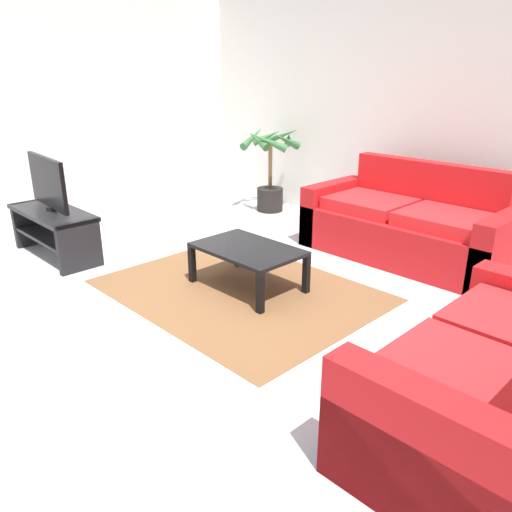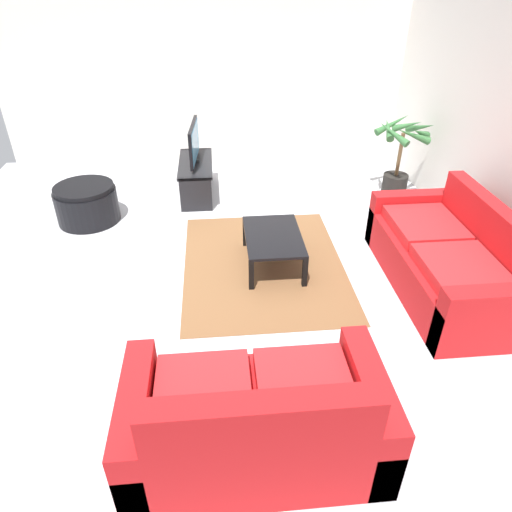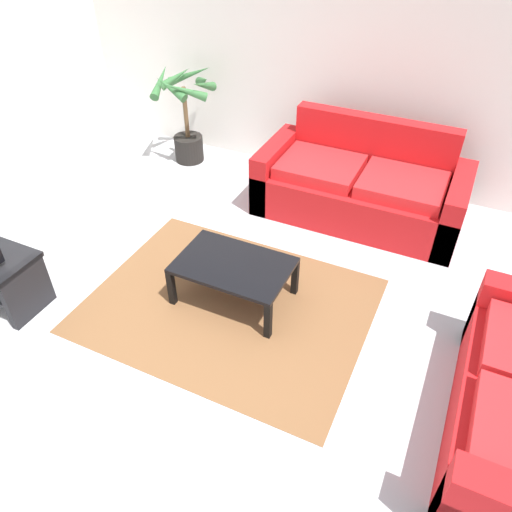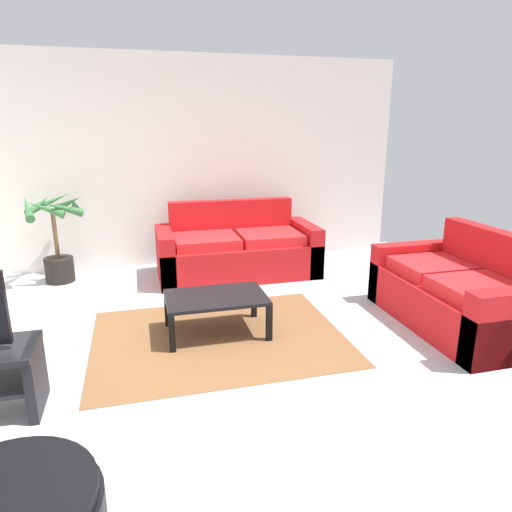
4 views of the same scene
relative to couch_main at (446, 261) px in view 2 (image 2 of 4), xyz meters
The scene contains 10 objects.
ground_plane 2.38m from the couch_main, 104.81° to the right, with size 6.60×6.60×0.00m, color #B2B2B7.
wall_left 4.39m from the couch_main, 147.64° to the right, with size 0.06×6.00×2.70m, color silver.
couch_main is the anchor object (origin of this frame).
couch_loveseat 2.63m from the couch_main, 50.35° to the right, with size 0.90×1.65×0.90m.
tv_stand 3.46m from the couch_main, 134.55° to the right, with size 1.10×0.45×0.47m.
tv 3.49m from the couch_main, 134.58° to the right, with size 0.85×0.11×0.52m.
coffee_table 1.72m from the couch_main, 108.74° to the right, with size 0.89×0.58×0.36m.
area_rug 1.84m from the couch_main, 107.73° to the right, with size 2.20×1.70×0.01m, color brown.
potted_palm 2.17m from the couch_main, behind, with size 0.73×0.75×1.07m.
ottoman 4.20m from the couch_main, 114.87° to the right, with size 0.75×0.75×0.47m.
Camera 2 is at (4.16, 0.09, 2.77)m, focal length 32.26 mm.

